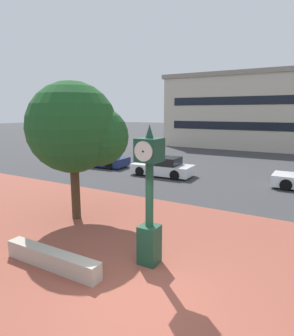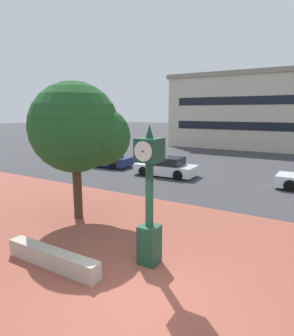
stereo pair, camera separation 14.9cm
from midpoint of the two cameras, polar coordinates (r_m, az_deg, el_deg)
name	(u,v)px [view 1 (the left image)]	position (r m, az deg, el deg)	size (l,w,h in m)	color
ground_plane	(142,300)	(7.27, -1.73, -24.56)	(200.00, 200.00, 0.00)	#38383A
plaza_brick_paving	(170,269)	(8.39, 4.05, -19.26)	(44.00, 11.04, 0.01)	brown
planter_wall	(52,259)	(8.77, -18.70, -16.62)	(3.20, 0.40, 0.50)	#ADA393
street_clock	(149,201)	(7.95, -0.06, -6.45)	(0.63, 0.74, 3.91)	#19422D
plaza_tree	(78,130)	(11.53, -13.73, 7.33)	(3.75, 3.49, 5.39)	#42301E
car_street_near	(163,167)	(19.52, 2.97, 0.14)	(4.11, 1.99, 1.28)	silver
car_street_distant	(102,159)	(23.15, -8.99, 1.73)	(4.30, 2.15, 1.28)	navy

